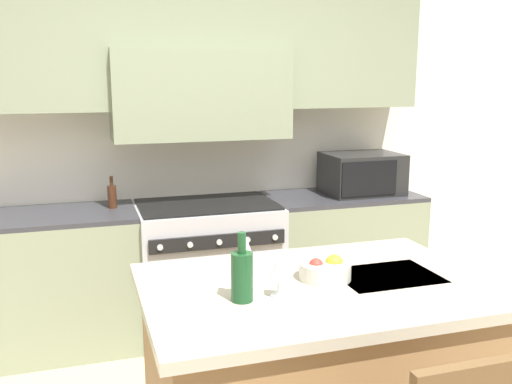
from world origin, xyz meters
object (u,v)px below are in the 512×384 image
object	(u,v)px
wine_glass_near	(279,268)
fruit_bowl	(326,270)
range_stove	(208,267)
wine_glass_far	(245,247)
wine_bottle	(242,275)
oil_bottle_on_counter	(112,196)
microwave	(362,173)

from	to	relation	value
wine_glass_near	fruit_bowl	size ratio (longest dim) A/B	0.78
range_stove	wine_glass_far	world-z (taller)	wine_glass_far
wine_bottle	wine_glass_near	world-z (taller)	wine_bottle
range_stove	fruit_bowl	world-z (taller)	fruit_bowl
wine_glass_near	oil_bottle_on_counter	size ratio (longest dim) A/B	0.80
microwave	wine_glass_near	bearing A→B (deg)	-125.83
range_stove	wine_glass_near	size ratio (longest dim) A/B	5.64
fruit_bowl	oil_bottle_on_counter	world-z (taller)	oil_bottle_on_counter
wine_glass_far	wine_glass_near	bearing A→B (deg)	-81.86
microwave	wine_bottle	world-z (taller)	microwave
wine_bottle	fruit_bowl	bearing A→B (deg)	17.14
microwave	wine_glass_far	size ratio (longest dim) A/B	3.23
microwave	wine_bottle	distance (m)	2.30
fruit_bowl	wine_bottle	bearing A→B (deg)	-162.86
microwave	wine_glass_far	bearing A→B (deg)	-131.91
range_stove	fruit_bowl	xyz separation A→B (m)	(0.14, -1.65, 0.52)
wine_glass_near	wine_bottle	bearing A→B (deg)	178.83
wine_glass_far	fruit_bowl	xyz separation A→B (m)	(0.30, -0.18, -0.07)
range_stove	wine_glass_near	xyz separation A→B (m)	(-0.11, -1.78, 0.59)
wine_bottle	oil_bottle_on_counter	size ratio (longest dim) A/B	1.26
wine_glass_far	fruit_bowl	world-z (taller)	wine_glass_far
microwave	fruit_bowl	xyz separation A→B (m)	(-1.04, -1.67, -0.09)
oil_bottle_on_counter	microwave	bearing A→B (deg)	-1.83
microwave	wine_glass_near	xyz separation A→B (m)	(-1.30, -1.80, -0.01)
wine_glass_far	fruit_bowl	size ratio (longest dim) A/B	0.78
range_stove	wine_bottle	size ratio (longest dim) A/B	3.57
oil_bottle_on_counter	wine_bottle	bearing A→B (deg)	-78.81
wine_bottle	wine_glass_far	xyz separation A→B (m)	(0.10, 0.30, 0.01)
microwave	wine_glass_far	distance (m)	2.01
range_stove	microwave	distance (m)	1.33
wine_glass_near	fruit_bowl	distance (m)	0.29
wine_bottle	range_stove	bearing A→B (deg)	81.81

